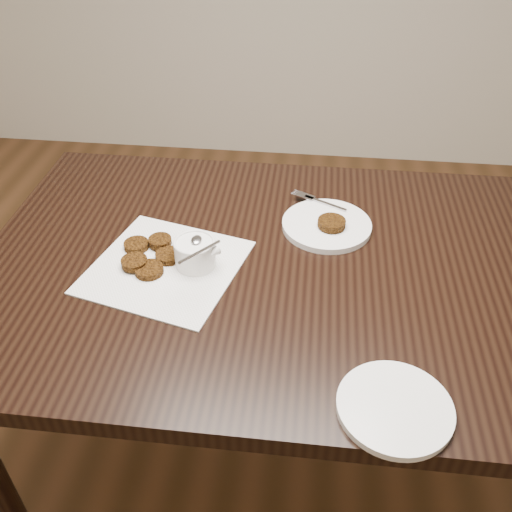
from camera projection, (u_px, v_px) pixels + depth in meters
The scene contains 7 objects.
floor at pixel (253, 471), 1.66m from camera, with size 4.00×4.00×0.00m, color brown.
table at pixel (285, 375), 1.47m from camera, with size 1.39×0.90×0.75m, color black.
napkin at pixel (166, 267), 1.22m from camera, with size 0.31×0.31×0.00m, color white.
sauce_ramekin at pixel (194, 241), 1.19m from camera, with size 0.12×0.12×0.13m, color white, non-canonical shape.
patty_cluster at pixel (151, 255), 1.24m from camera, with size 0.20×0.20×0.02m, color #58310B, non-canonical shape.
plate_with_patty at pixel (327, 222), 1.34m from camera, with size 0.21×0.21×0.03m, color white, non-canonical shape.
plate_empty at pixel (395, 408), 0.93m from camera, with size 0.19×0.19×0.01m, color white.
Camera 1 is at (0.11, -0.91, 1.53)m, focal length 39.33 mm.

